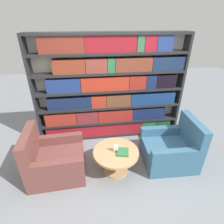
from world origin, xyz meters
The scene contains 7 objects.
ground_plane centered at (0.00, 0.00, 0.00)m, with size 14.00×14.00×0.00m, color gray.
bookshelf centered at (0.01, 1.23, 1.11)m, with size 3.15×0.30×2.26m.
armchair_left centered at (-1.14, 0.15, 0.29)m, with size 0.96×0.86×0.90m.
armchair_right centered at (1.02, 0.16, 0.29)m, with size 0.95×0.85×0.90m.
coffee_table centered at (-0.06, 0.06, 0.32)m, with size 0.80×0.80×0.44m.
table_sign centered at (-0.06, 0.06, 0.51)m, with size 0.08×0.06×0.15m.
stray_book centered at (0.05, 0.01, 0.46)m, with size 0.24×0.25×0.03m.
Camera 1 is at (-0.45, -2.25, 2.47)m, focal length 28.00 mm.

